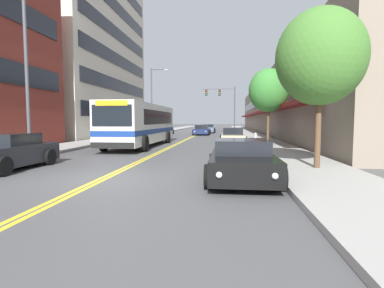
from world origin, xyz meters
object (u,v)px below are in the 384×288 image
(city_bus, at_px, (142,123))
(car_black_parked_right_foreground, at_px, (242,161))
(car_navy_moving_second, at_px, (202,130))
(street_tree_right_mid, at_px, (269,90))
(street_lamp_left_near, at_px, (31,43))
(car_slate_blue_moving_lead, at_px, (208,129))
(car_dark_grey_moving_third, at_px, (207,128))
(street_lamp_left_far, at_px, (154,96))
(fire_hydrant, at_px, (255,139))
(car_white_parked_left_near, at_px, (165,130))
(car_beige_parked_right_mid, at_px, (233,136))
(traffic_signal_mast, at_px, (224,100))
(street_tree_right_near, at_px, (320,57))
(car_charcoal_parked_left_mid, at_px, (7,153))

(city_bus, distance_m, car_black_parked_right_foreground, 13.71)
(car_navy_moving_second, bearing_deg, street_tree_right_mid, -69.50)
(car_navy_moving_second, relative_size, street_lamp_left_near, 0.50)
(car_slate_blue_moving_lead, height_order, car_dark_grey_moving_third, car_slate_blue_moving_lead)
(street_lamp_left_near, bearing_deg, street_lamp_left_far, 89.99)
(street_lamp_left_far, xyz_separation_m, fire_hydrant, (10.96, -15.39, -4.30))
(car_white_parked_left_near, xyz_separation_m, car_beige_parked_right_mid, (8.81, -15.61, -0.00))
(car_navy_moving_second, bearing_deg, fire_hydrant, -73.92)
(traffic_signal_mast, bearing_deg, car_beige_parked_right_mid, -87.67)
(car_white_parked_left_near, bearing_deg, car_beige_parked_right_mid, -60.55)
(car_slate_blue_moving_lead, distance_m, fire_hydrant, 25.23)
(car_black_parked_right_foreground, bearing_deg, car_beige_parked_right_mid, 89.87)
(car_slate_blue_moving_lead, relative_size, car_navy_moving_second, 0.94)
(street_tree_right_near, xyz_separation_m, street_tree_right_mid, (-0.21, 11.37, -0.02))
(city_bus, height_order, car_black_parked_right_foreground, city_bus)
(car_charcoal_parked_left_mid, relative_size, car_dark_grey_moving_third, 1.03)
(city_bus, bearing_deg, car_black_parked_right_foreground, -61.10)
(car_white_parked_left_near, bearing_deg, car_navy_moving_second, -6.47)
(car_black_parked_right_foreground, height_order, car_slate_blue_moving_lead, car_slate_blue_moving_lead)
(fire_hydrant, bearing_deg, car_beige_parked_right_mid, 115.83)
(car_navy_moving_second, relative_size, traffic_signal_mast, 0.65)
(car_dark_grey_moving_third, xyz_separation_m, street_lamp_left_near, (-5.65, -39.62, 4.87))
(car_beige_parked_right_mid, xyz_separation_m, street_lamp_left_far, (-9.47, 12.30, 4.29))
(city_bus, relative_size, fire_hydrant, 13.41)
(car_slate_blue_moving_lead, bearing_deg, traffic_signal_mast, 30.75)
(car_slate_blue_moving_lead, distance_m, street_lamp_left_far, 12.03)
(car_slate_blue_moving_lead, distance_m, traffic_signal_mast, 5.20)
(traffic_signal_mast, bearing_deg, fire_hydrant, -84.68)
(car_white_parked_left_near, bearing_deg, street_lamp_left_far, -101.16)
(car_navy_moving_second, distance_m, traffic_signal_mast, 9.60)
(city_bus, xyz_separation_m, car_black_parked_right_foreground, (6.61, -11.97, -1.09))
(car_black_parked_right_foreground, distance_m, car_dark_grey_moving_third, 43.49)
(street_tree_right_mid, bearing_deg, car_beige_parked_right_mid, 146.15)
(car_charcoal_parked_left_mid, height_order, street_tree_right_near, street_tree_right_near)
(street_lamp_left_far, bearing_deg, car_charcoal_parked_left_mid, -88.57)
(car_slate_blue_moving_lead, bearing_deg, street_tree_right_near, -80.19)
(city_bus, bearing_deg, car_charcoal_parked_left_mid, -101.25)
(car_slate_blue_moving_lead, distance_m, street_tree_right_mid, 24.33)
(car_white_parked_left_near, relative_size, car_black_parked_right_foreground, 0.95)
(street_lamp_left_near, relative_size, fire_hydrant, 10.76)
(street_lamp_left_near, xyz_separation_m, street_tree_right_near, (12.21, -1.93, -1.35))
(car_beige_parked_right_mid, bearing_deg, traffic_signal_mast, 92.33)
(traffic_signal_mast, xyz_separation_m, fire_hydrant, (2.44, -26.16, -4.47))
(car_white_parked_left_near, relative_size, street_tree_right_near, 0.75)
(car_charcoal_parked_left_mid, distance_m, car_black_parked_right_foreground, 8.84)
(car_beige_parked_right_mid, bearing_deg, car_charcoal_parked_left_mid, -122.56)
(street_lamp_left_near, distance_m, street_tree_right_mid, 15.33)
(street_tree_right_mid, bearing_deg, street_lamp_left_far, 130.60)
(city_bus, distance_m, car_dark_grey_moving_third, 31.50)
(car_navy_moving_second, bearing_deg, car_white_parked_left_near, 173.53)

